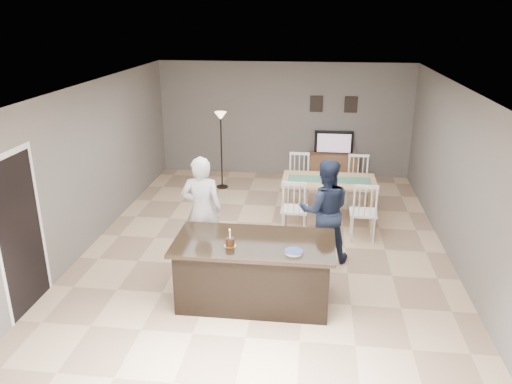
# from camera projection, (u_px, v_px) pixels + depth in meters

# --- Properties ---
(floor) EXTENTS (8.00, 8.00, 0.00)m
(floor) POSITION_uv_depth(u_px,v_px,m) (267.00, 244.00, 8.63)
(floor) COLOR #D7B289
(floor) RESTS_ON ground
(room_shell) EXTENTS (8.00, 8.00, 8.00)m
(room_shell) POSITION_uv_depth(u_px,v_px,m) (268.00, 150.00, 8.06)
(room_shell) COLOR slate
(room_shell) RESTS_ON floor
(kitchen_island) EXTENTS (2.15, 1.10, 0.90)m
(kitchen_island) POSITION_uv_depth(u_px,v_px,m) (254.00, 271.00, 6.80)
(kitchen_island) COLOR black
(kitchen_island) RESTS_ON floor
(tv_console) EXTENTS (1.20, 0.40, 0.60)m
(tv_console) POSITION_uv_depth(u_px,v_px,m) (333.00, 166.00, 11.92)
(tv_console) COLOR brown
(tv_console) RESTS_ON floor
(television) EXTENTS (0.91, 0.12, 0.53)m
(television) POSITION_uv_depth(u_px,v_px,m) (334.00, 143.00, 11.79)
(television) COLOR black
(television) RESTS_ON tv_console
(tv_screen_glow) EXTENTS (0.78, 0.00, 0.78)m
(tv_screen_glow) POSITION_uv_depth(u_px,v_px,m) (334.00, 143.00, 11.71)
(tv_screen_glow) COLOR orange
(tv_screen_glow) RESTS_ON tv_console
(picture_frames) EXTENTS (1.10, 0.02, 0.38)m
(picture_frames) POSITION_uv_depth(u_px,v_px,m) (334.00, 104.00, 11.62)
(picture_frames) COLOR black
(picture_frames) RESTS_ON room_shell
(doorway) EXTENTS (0.00, 2.10, 2.65)m
(doorway) POSITION_uv_depth(u_px,v_px,m) (19.00, 221.00, 6.40)
(doorway) COLOR black
(doorway) RESTS_ON floor
(woman) EXTENTS (0.65, 0.44, 1.75)m
(woman) POSITION_uv_depth(u_px,v_px,m) (202.00, 211.00, 7.74)
(woman) COLOR silver
(woman) RESTS_ON floor
(man) EXTENTS (0.87, 0.71, 1.67)m
(man) POSITION_uv_depth(u_px,v_px,m) (325.00, 211.00, 7.82)
(man) COLOR #1A2239
(man) RESTS_ON floor
(birthday_cake) EXTENTS (0.16, 0.16, 0.24)m
(birthday_cake) POSITION_uv_depth(u_px,v_px,m) (230.00, 242.00, 6.50)
(birthday_cake) COLOR gold
(birthday_cake) RESTS_ON kitchen_island
(plate_stack) EXTENTS (0.23, 0.23, 0.04)m
(plate_stack) POSITION_uv_depth(u_px,v_px,m) (294.00, 252.00, 6.31)
(plate_stack) COLOR white
(plate_stack) RESTS_ON kitchen_island
(dining_table) EXTENTS (1.75, 1.98, 1.06)m
(dining_table) POSITION_uv_depth(u_px,v_px,m) (329.00, 187.00, 9.39)
(dining_table) COLOR tan
(dining_table) RESTS_ON floor
(floor_lamp) EXTENTS (0.26, 0.26, 1.73)m
(floor_lamp) POSITION_uv_depth(u_px,v_px,m) (221.00, 130.00, 10.94)
(floor_lamp) COLOR black
(floor_lamp) RESTS_ON floor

